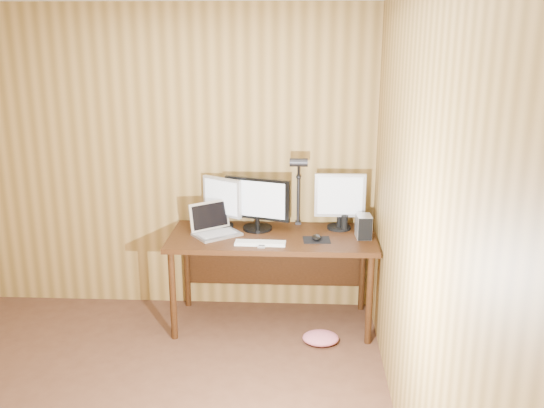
# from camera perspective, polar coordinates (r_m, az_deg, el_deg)

# --- Properties ---
(room_shell) EXTENTS (4.00, 4.00, 4.00)m
(room_shell) POSITION_cam_1_polar(r_m,az_deg,el_deg) (3.22, -18.28, -3.69)
(room_shell) COLOR #502F1E
(room_shell) RESTS_ON ground
(desk) EXTENTS (1.60, 0.70, 0.75)m
(desk) POSITION_cam_1_polar(r_m,az_deg,el_deg) (4.82, 0.07, -4.07)
(desk) COLOR #31190A
(desk) RESTS_ON floor
(monitor_center) EXTENTS (0.53, 0.24, 0.42)m
(monitor_center) POSITION_cam_1_polar(r_m,az_deg,el_deg) (4.80, -1.39, 0.09)
(monitor_center) COLOR black
(monitor_center) RESTS_ON desk
(monitor_left) EXTENTS (0.33, 0.21, 0.41)m
(monitor_left) POSITION_cam_1_polar(r_m,az_deg,el_deg) (4.87, -4.71, 0.30)
(monitor_left) COLOR black
(monitor_left) RESTS_ON desk
(monitor_right) EXTENTS (0.40, 0.19, 0.45)m
(monitor_right) POSITION_cam_1_polar(r_m,az_deg,el_deg) (4.83, 6.40, 0.43)
(monitor_right) COLOR black
(monitor_right) RESTS_ON desk
(laptop) EXTENTS (0.43, 0.41, 0.24)m
(laptop) POSITION_cam_1_polar(r_m,az_deg,el_deg) (4.76, -5.50, -2.11)
(laptop) COLOR silver
(laptop) RESTS_ON desk
(keyboard) EXTENTS (0.38, 0.13, 0.02)m
(keyboard) POSITION_cam_1_polar(r_m,az_deg,el_deg) (4.53, -1.12, -3.68)
(keyboard) COLOR white
(keyboard) RESTS_ON desk
(mousepad) EXTENTS (0.21, 0.18, 0.00)m
(mousepad) POSITION_cam_1_polar(r_m,az_deg,el_deg) (4.63, 4.22, -3.39)
(mousepad) COLOR black
(mousepad) RESTS_ON desk
(mouse) EXTENTS (0.08, 0.12, 0.04)m
(mouse) POSITION_cam_1_polar(r_m,az_deg,el_deg) (4.62, 4.23, -3.14)
(mouse) COLOR black
(mouse) RESTS_ON mousepad
(hard_drive) EXTENTS (0.12, 0.17, 0.18)m
(hard_drive) POSITION_cam_1_polar(r_m,az_deg,el_deg) (4.70, 8.62, -2.11)
(hard_drive) COLOR silver
(hard_drive) RESTS_ON desk
(phone) EXTENTS (0.06, 0.11, 0.02)m
(phone) POSITION_cam_1_polar(r_m,az_deg,el_deg) (4.50, -0.93, -3.87)
(phone) COLOR silver
(phone) RESTS_ON desk
(speaker) EXTENTS (0.05, 0.05, 0.13)m
(speaker) POSITION_cam_1_polar(r_m,az_deg,el_deg) (4.84, 6.82, -1.83)
(speaker) COLOR black
(speaker) RESTS_ON desk
(desk_lamp) EXTENTS (0.14, 0.20, 0.62)m
(desk_lamp) POSITION_cam_1_polar(r_m,az_deg,el_deg) (4.82, 2.51, 2.18)
(desk_lamp) COLOR black
(desk_lamp) RESTS_ON desk
(fabric_pile) EXTENTS (0.33, 0.30, 0.09)m
(fabric_pile) POSITION_cam_1_polar(r_m,az_deg,el_deg) (4.71, 4.59, -12.47)
(fabric_pile) COLOR #D66778
(fabric_pile) RESTS_ON floor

